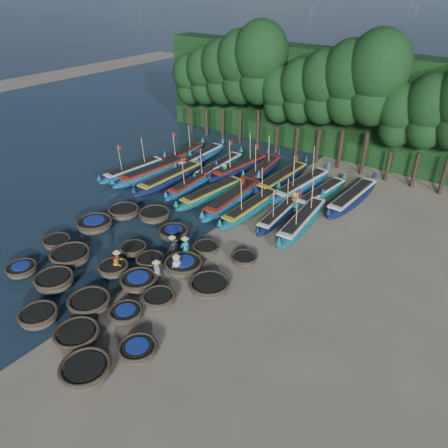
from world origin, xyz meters
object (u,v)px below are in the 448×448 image
Objects in this scene: coracle_16 at (133,249)px; long_boat_14 at (283,178)px; coracle_10 at (57,242)px; fisherman_1 at (185,248)px; coracle_23 at (206,249)px; fisherman_0 at (177,265)px; coracle_3 at (77,335)px; coracle_21 at (155,215)px; coracle_9 at (138,350)px; long_boat_10 at (201,157)px; coracle_17 at (150,261)px; long_boat_16 at (321,194)px; long_boat_9 at (183,155)px; fisherman_6 at (294,201)px; long_boat_7 at (279,215)px; coracle_13 at (139,281)px; fisherman_5 at (224,172)px; coracle_8 at (126,313)px; long_boat_15 at (302,185)px; long_boat_1 at (154,172)px; fisherman_3 at (173,246)px; long_boat_17 at (352,198)px; coracle_15 at (95,224)px; long_boat_11 at (219,167)px; coracle_22 at (174,233)px; long_boat_12 at (240,168)px; long_boat_0 at (134,170)px; coracle_19 at (209,286)px; coracle_4 at (86,370)px; long_boat_8 at (302,221)px; coracle_5 at (22,269)px; long_boat_13 at (261,171)px; long_boat_5 at (233,199)px; coracle_11 at (71,256)px; coracle_12 at (114,269)px; coracle_18 at (183,265)px; coracle_2 at (39,316)px; long_boat_6 at (251,208)px; fisherman_2 at (118,262)px; fisherman_4 at (157,271)px; coracle_14 at (159,299)px; coracle_7 at (89,303)px.

coracle_16 is 0.25× the size of long_boat_14.
coracle_10 is 1.04× the size of fisherman_1.
fisherman_0 reaches higher than coracle_23.
coracle_21 reaches higher than coracle_3.
long_boat_10 is at bearing 122.61° from coracle_9.
long_boat_16 is (4.49, 15.04, 0.12)m from coracle_17.
long_boat_9 reaches higher than fisherman_6.
coracle_9 is at bearing -89.51° from long_boat_7.
coracle_13 is 16.09m from fisherman_5.
long_boat_15 is (0.08, 19.64, 0.23)m from coracle_8.
fisherman_3 is at bearing -32.92° from long_boat_1.
coracle_17 is 18.04m from long_boat_9.
coracle_8 is at bearing -85.32° from long_boat_15.
coracle_21 is at bearing -38.07° from long_boat_1.
long_boat_17 is at bearing 26.72° from long_boat_1.
long_boat_11 is at bearing 86.81° from coracle_15.
coracle_22 is 12.43m from long_boat_12.
long_boat_12 reaches higher than coracle_13.
long_boat_12 is (7.48, 6.23, 0.05)m from long_boat_0.
fisherman_1 is (2.48, -1.55, 0.53)m from coracle_22.
coracle_19 is (2.84, 7.10, 0.00)m from coracle_3.
fisherman_3 is (-3.55, 9.69, 0.35)m from coracle_4.
coracle_8 is 0.21× the size of long_boat_8.
long_boat_11 reaches higher than coracle_5.
coracle_10 is at bearing -177.78° from coracle_13.
long_boat_9 reaches higher than coracle_19.
long_boat_13 is at bearing 79.87° from coracle_5.
coracle_10 is at bearing 163.20° from coracle_9.
long_boat_5 is 1.06× the size of long_boat_13.
coracle_11 is 1.27× the size of coracle_22.
long_boat_12 is (-6.37, 19.74, 0.20)m from coracle_8.
coracle_15 is at bearing 96.33° from coracle_5.
fisherman_1 reaches higher than coracle_12.
coracle_18 is at bearing 21.44° from coracle_17.
coracle_11 reaches higher than coracle_2.
long_boat_14 is (4.85, 18.49, 0.10)m from coracle_11.
long_boat_6 is 11.52m from fisherman_2.
long_boat_5 is 11.01m from fisherman_4.
coracle_5 is 22.84m from long_boat_16.
coracle_16 is 12.24m from long_boat_1.
coracle_2 reaches higher than coracle_9.
coracle_11 is (-3.36, 4.47, 0.04)m from coracle_2.
coracle_13 reaches higher than coracle_23.
coracle_14 is at bearing 152.55° from fisherman_4.
coracle_19 is at bearing -57.49° from long_boat_11.
coracle_8 is at bearing -53.42° from coracle_21.
coracle_19 is 15.75m from long_boat_17.
long_boat_7 is at bearing 77.80° from coracle_7.
coracle_4 is 12.53m from coracle_22.
long_boat_8 is 4.97× the size of fisherman_0.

